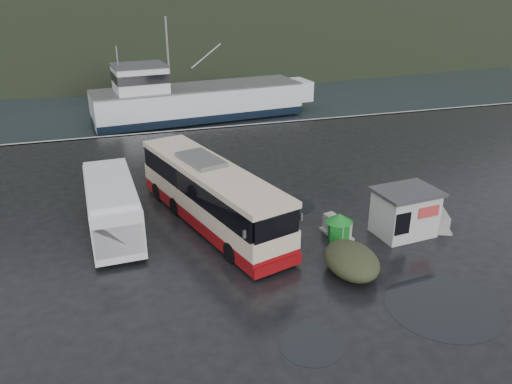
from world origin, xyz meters
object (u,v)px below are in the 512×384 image
object	(u,v)px
ticket_kiosk	(402,233)
waste_bin_left	(242,250)
coach_bus	(212,223)
dome_tent	(350,272)
jersey_barrier_a	(439,227)
fishing_trawler	(199,104)
jersey_barrier_b	(336,235)
white_van	(116,234)
waste_bin_right	(338,238)

from	to	relation	value
ticket_kiosk	waste_bin_left	bearing A→B (deg)	169.28
coach_bus	dome_tent	distance (m)	7.80
ticket_kiosk	jersey_barrier_a	xyz separation A→B (m)	(2.11, 0.02, 0.00)
jersey_barrier_a	fishing_trawler	distance (m)	30.04
coach_bus	dome_tent	world-z (taller)	coach_bus
fishing_trawler	ticket_kiosk	bearing A→B (deg)	-87.67
waste_bin_left	dome_tent	world-z (taller)	waste_bin_left
jersey_barrier_b	white_van	bearing A→B (deg)	162.52
coach_bus	jersey_barrier_a	bearing A→B (deg)	-35.74
jersey_barrier_a	waste_bin_right	bearing A→B (deg)	175.65
waste_bin_right	jersey_barrier_b	world-z (taller)	waste_bin_right
dome_tent	jersey_barrier_a	world-z (taller)	dome_tent
coach_bus	ticket_kiosk	xyz separation A→B (m)	(8.67, -3.80, 0.00)
ticket_kiosk	jersey_barrier_b	size ratio (longest dim) A/B	1.69
waste_bin_right	jersey_barrier_a	world-z (taller)	waste_bin_right
dome_tent	waste_bin_left	bearing A→B (deg)	141.31
white_van	waste_bin_right	world-z (taller)	white_van
jersey_barrier_a	fishing_trawler	world-z (taller)	fishing_trawler
waste_bin_left	ticket_kiosk	xyz separation A→B (m)	(7.96, -0.69, 0.00)
white_van	waste_bin_left	world-z (taller)	white_van
waste_bin_right	dome_tent	size ratio (longest dim) A/B	0.43
white_van	waste_bin_right	xyz separation A→B (m)	(10.20, -3.60, 0.00)
jersey_barrier_a	fishing_trawler	size ratio (longest dim) A/B	0.07
dome_tent	jersey_barrier_a	size ratio (longest dim) A/B	1.77
coach_bus	waste_bin_left	distance (m)	3.19
waste_bin_left	jersey_barrier_a	world-z (taller)	waste_bin_left
waste_bin_right	jersey_barrier_b	xyz separation A→B (m)	(0.09, 0.36, 0.00)
fishing_trawler	white_van	bearing A→B (deg)	-115.86
waste_bin_right	fishing_trawler	distance (m)	28.93
jersey_barrier_a	jersey_barrier_b	size ratio (longest dim) A/B	0.99
white_van	fishing_trawler	distance (m)	26.84
jersey_barrier_a	jersey_barrier_b	world-z (taller)	jersey_barrier_b
coach_bus	jersey_barrier_a	world-z (taller)	coach_bus
coach_bus	jersey_barrier_a	size ratio (longest dim) A/B	6.79
dome_tent	jersey_barrier_b	xyz separation A→B (m)	(0.88, 3.25, 0.00)
waste_bin_right	dome_tent	distance (m)	3.00
waste_bin_left	waste_bin_right	distance (m)	4.73
coach_bus	ticket_kiosk	bearing A→B (deg)	-40.11
white_van	jersey_barrier_a	size ratio (longest dim) A/B	3.93
white_van	fishing_trawler	bearing A→B (deg)	67.60
coach_bus	waste_bin_right	xyz separation A→B (m)	(5.43, -3.37, 0.00)
dome_tent	ticket_kiosk	world-z (taller)	ticket_kiosk
fishing_trawler	coach_bus	bearing A→B (deg)	-105.67
white_van	waste_bin_left	size ratio (longest dim) A/B	4.92
jersey_barrier_a	jersey_barrier_b	bearing A→B (deg)	171.71
white_van	ticket_kiosk	xyz separation A→B (m)	(13.44, -4.03, 0.00)
waste_bin_right	fishing_trawler	xyz separation A→B (m)	(-1.24, 28.90, 0.00)
waste_bin_left	jersey_barrier_b	xyz separation A→B (m)	(4.81, 0.10, 0.00)
white_van	ticket_kiosk	size ratio (longest dim) A/B	2.29
jersey_barrier_b	ticket_kiosk	bearing A→B (deg)	-14.10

